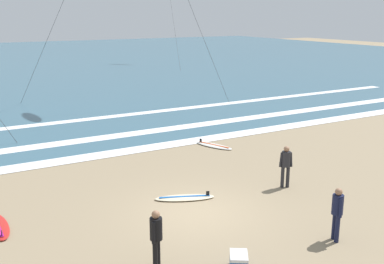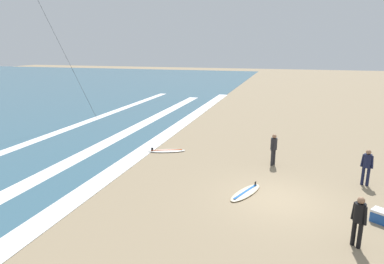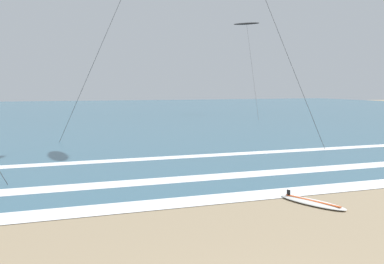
{
  "view_description": "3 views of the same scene",
  "coord_description": "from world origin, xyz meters",
  "px_view_note": "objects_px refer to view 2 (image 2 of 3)",
  "views": [
    {
      "loc": [
        -7.06,
        -12.05,
        6.35
      ],
      "look_at": [
        1.42,
        2.89,
        1.9
      ],
      "focal_mm": 43.18,
      "sensor_mm": 36.0,
      "label": 1
    },
    {
      "loc": [
        -12.54,
        -0.21,
        5.81
      ],
      "look_at": [
        -1.21,
        3.08,
        2.79
      ],
      "focal_mm": 31.42,
      "sensor_mm": 36.0,
      "label": 2
    },
    {
      "loc": [
        -2.51,
        -3.78,
        3.29
      ],
      "look_at": [
        1.12,
        6.68,
        2.11
      ],
      "focal_mm": 40.25,
      "sensor_mm": 36.0,
      "label": 3
    }
  ],
  "objects_px": {
    "surfer_right_near": "(359,217)",
    "surfer_mid_group": "(274,147)",
    "surfboard_near_water": "(246,192)",
    "surfboard_foreground_flat": "(167,151)",
    "surfer_background_far": "(367,164)",
    "cooler_box": "(381,216)"
  },
  "relations": [
    {
      "from": "surfer_right_near",
      "to": "surfer_mid_group",
      "type": "xyz_separation_m",
      "value": [
        6.61,
        2.77,
        0.0
      ]
    },
    {
      "from": "surfboard_near_water",
      "to": "surfer_background_far",
      "type": "bearing_deg",
      "value": -64.59
    },
    {
      "from": "surfboard_near_water",
      "to": "cooler_box",
      "type": "xyz_separation_m",
      "value": [
        -1.02,
        -4.72,
        0.18
      ]
    },
    {
      "from": "surfer_mid_group",
      "to": "surfboard_foreground_flat",
      "type": "height_order",
      "value": "surfer_mid_group"
    },
    {
      "from": "surfer_background_far",
      "to": "surfboard_foreground_flat",
      "type": "distance_m",
      "value": 10.12
    },
    {
      "from": "surfer_right_near",
      "to": "surfer_mid_group",
      "type": "relative_size",
      "value": 1.0
    },
    {
      "from": "surfer_right_near",
      "to": "cooler_box",
      "type": "distance_m",
      "value": 2.21
    },
    {
      "from": "surfer_background_far",
      "to": "surfboard_foreground_flat",
      "type": "xyz_separation_m",
      "value": [
        2.11,
        9.86,
        -0.91
      ]
    },
    {
      "from": "surfboard_foreground_flat",
      "to": "surfboard_near_water",
      "type": "relative_size",
      "value": 1.0
    },
    {
      "from": "surfboard_foreground_flat",
      "to": "surfboard_near_water",
      "type": "bearing_deg",
      "value": -130.99
    },
    {
      "from": "surfer_mid_group",
      "to": "surfer_background_far",
      "type": "distance_m",
      "value": 4.22
    },
    {
      "from": "surfboard_foreground_flat",
      "to": "cooler_box",
      "type": "bearing_deg",
      "value": -118.99
    },
    {
      "from": "surfer_mid_group",
      "to": "surfboard_near_water",
      "type": "bearing_deg",
      "value": 167.14
    },
    {
      "from": "surfboard_near_water",
      "to": "surfer_mid_group",
      "type": "bearing_deg",
      "value": -12.86
    },
    {
      "from": "surfboard_near_water",
      "to": "cooler_box",
      "type": "bearing_deg",
      "value": -102.25
    },
    {
      "from": "surfboard_foreground_flat",
      "to": "surfboard_near_water",
      "type": "xyz_separation_m",
      "value": [
        -4.39,
        -5.05,
        0.0
      ]
    },
    {
      "from": "surfer_background_far",
      "to": "surfboard_near_water",
      "type": "height_order",
      "value": "surfer_background_far"
    },
    {
      "from": "surfer_right_near",
      "to": "surfer_mid_group",
      "type": "distance_m",
      "value": 7.17
    },
    {
      "from": "cooler_box",
      "to": "surfboard_foreground_flat",
      "type": "bearing_deg",
      "value": 61.01
    },
    {
      "from": "surfer_mid_group",
      "to": "surfer_right_near",
      "type": "bearing_deg",
      "value": -157.25
    },
    {
      "from": "surfboard_foreground_flat",
      "to": "surfer_right_near",
      "type": "bearing_deg",
      "value": -129.64
    },
    {
      "from": "surfer_mid_group",
      "to": "surfer_background_far",
      "type": "bearing_deg",
      "value": -111.03
    }
  ]
}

